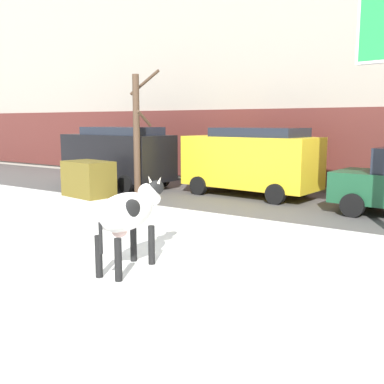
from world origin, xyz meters
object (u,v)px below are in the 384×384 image
(dumpster, at_px, (89,179))
(pedestrian_near_billboard, at_px, (372,169))
(car_black_van, at_px, (118,155))
(pedestrian_far_left, at_px, (342,168))
(car_yellow_van, at_px, (251,160))
(cow_holstein, at_px, (128,213))
(bare_tree_right_lot, at_px, (137,132))

(dumpster, bearing_deg, pedestrian_near_billboard, 36.68)
(car_black_van, relative_size, pedestrian_near_billboard, 2.73)
(pedestrian_near_billboard, distance_m, pedestrian_far_left, 1.03)
(car_yellow_van, bearing_deg, cow_holstein, -76.93)
(bare_tree_right_lot, height_order, dumpster, bare_tree_right_lot)
(car_yellow_van, xyz_separation_m, pedestrian_far_left, (2.34, 2.60, -0.36))
(pedestrian_near_billboard, xyz_separation_m, bare_tree_right_lot, (-6.60, -4.72, 1.29))
(dumpster, bearing_deg, pedestrian_far_left, 40.60)
(pedestrian_near_billboard, distance_m, bare_tree_right_lot, 8.22)
(pedestrian_near_billboard, bearing_deg, dumpster, -143.32)
(pedestrian_far_left, xyz_separation_m, bare_tree_right_lot, (-5.57, -4.72, 1.29))
(pedestrian_near_billboard, xyz_separation_m, dumpster, (-7.85, -5.84, -0.28))
(bare_tree_right_lot, distance_m, dumpster, 2.30)
(cow_holstein, relative_size, car_yellow_van, 0.41)
(car_black_van, distance_m, dumpster, 2.58)
(car_black_van, distance_m, pedestrian_far_left, 8.46)
(cow_holstein, relative_size, pedestrian_far_left, 1.11)
(pedestrian_near_billboard, distance_m, dumpster, 9.79)
(cow_holstein, height_order, car_black_van, car_black_van)
(cow_holstein, distance_m, bare_tree_right_lot, 8.09)
(car_yellow_van, distance_m, bare_tree_right_lot, 3.98)
(car_black_van, xyz_separation_m, dumpster, (0.87, -2.34, -0.64))
(cow_holstein, xyz_separation_m, car_yellow_van, (-1.91, 8.24, 0.24))
(pedestrian_far_left, bearing_deg, dumpster, -139.40)
(bare_tree_right_lot, bearing_deg, pedestrian_far_left, 40.26)
(cow_holstein, height_order, pedestrian_near_billboard, pedestrian_near_billboard)
(car_black_van, height_order, pedestrian_near_billboard, car_black_van)
(car_black_van, height_order, car_yellow_van, same)
(dumpster, bearing_deg, bare_tree_right_lot, 42.10)
(car_black_van, relative_size, pedestrian_far_left, 2.73)
(car_black_van, height_order, pedestrian_far_left, car_black_van)
(car_black_van, height_order, dumpster, car_black_van)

